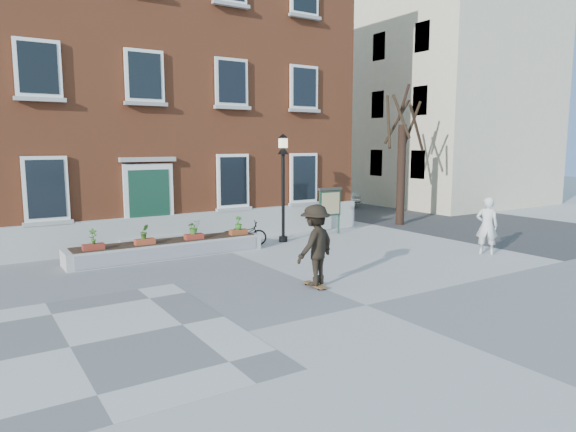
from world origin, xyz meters
TOP-DOWN VIEW (x-y plane):
  - ground at (0.00, 0.00)m, footprint 100.00×100.00m
  - checker_patch at (-6.00, 1.00)m, footprint 6.00×6.00m
  - bicycle at (0.86, 7.48)m, footprint 1.75×1.11m
  - parked_car at (10.67, 15.41)m, footprint 2.20×4.00m
  - bystander at (6.85, 1.96)m, footprint 0.79×0.81m
  - brick_building at (-2.00, 13.98)m, footprint 18.40×10.85m
  - planter_assembly at (-1.99, 7.18)m, footprint 6.20×1.12m
  - bare_tree at (9.01, 8.01)m, footprint 1.83×1.83m
  - side_street at (17.99, 19.78)m, footprint 15.20×36.00m
  - lamp_post at (2.46, 7.38)m, footprint 0.40×0.40m
  - notice_board at (4.82, 7.66)m, footprint 1.10×0.16m
  - skateboarder at (-0.11, 1.80)m, footprint 1.48×1.14m

SIDE VIEW (x-z plane):
  - ground at x=0.00m, z-range 0.00..0.00m
  - checker_patch at x=-6.00m, z-range 0.00..0.01m
  - planter_assembly at x=-1.99m, z-range -0.27..0.88m
  - bicycle at x=0.86m, z-range 0.00..0.87m
  - parked_car at x=10.67m, z-range 0.00..1.25m
  - bystander at x=6.85m, z-range 0.00..1.88m
  - skateboarder at x=-0.11m, z-range 0.03..2.12m
  - notice_board at x=4.82m, z-range 0.33..2.20m
  - lamp_post at x=2.46m, z-range 0.57..4.50m
  - bare_tree at x=9.01m, z-range -0.29..5.87m
  - brick_building at x=-2.00m, z-range 0.00..12.60m
  - side_street at x=17.99m, z-range -0.23..14.27m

